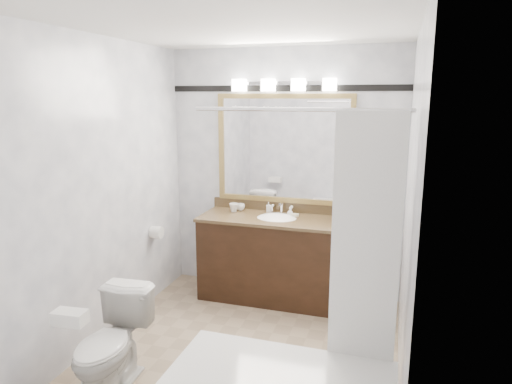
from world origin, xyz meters
TOP-DOWN VIEW (x-y plane):
  - room at (0.00, 0.00)m, footprint 2.42×2.62m
  - vanity at (0.00, 1.02)m, footprint 1.53×0.58m
  - mirror at (0.00, 1.28)m, footprint 1.40×0.04m
  - vanity_light_bar at (0.00, 1.23)m, footprint 1.02×0.14m
  - accent_stripe at (0.00, 1.29)m, footprint 2.40×0.01m
  - tp_roll at (-1.14, 0.66)m, footprint 0.11×0.12m
  - toilet at (-0.72, -0.75)m, footprint 0.43×0.70m
  - tissue_box at (-0.72, -1.12)m, footprint 0.21×0.13m
  - coffee_maker at (0.65, 1.07)m, footprint 0.19×0.24m
  - cup_left at (-0.44, 1.19)m, footprint 0.12×0.12m
  - cup_right at (-0.49, 1.13)m, footprint 0.11×0.11m
  - soap_bottle_a at (-0.14, 1.22)m, footprint 0.06×0.06m
  - soap_bottle_b at (0.11, 1.15)m, footprint 0.07×0.07m
  - soap_bar at (0.16, 1.13)m, footprint 0.07×0.05m

SIDE VIEW (x-z plane):
  - toilet at x=-0.72m, z-range 0.00..0.69m
  - vanity at x=0.00m, z-range -0.04..0.93m
  - tp_roll at x=-1.14m, z-range 0.64..0.76m
  - tissue_box at x=-0.72m, z-range 0.69..0.77m
  - soap_bar at x=0.16m, z-range 0.85..0.87m
  - cup_left at x=-0.44m, z-range 0.85..0.92m
  - soap_bottle_b at x=0.11m, z-range 0.85..0.92m
  - cup_right at x=-0.49m, z-range 0.85..0.94m
  - soap_bottle_a at x=-0.14m, z-range 0.85..0.95m
  - coffee_maker at x=0.65m, z-range 0.86..1.22m
  - room at x=0.00m, z-range -0.01..2.51m
  - mirror at x=0.00m, z-range 0.95..2.05m
  - accent_stripe at x=0.00m, z-range 2.07..2.13m
  - vanity_light_bar at x=0.00m, z-range 2.07..2.19m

